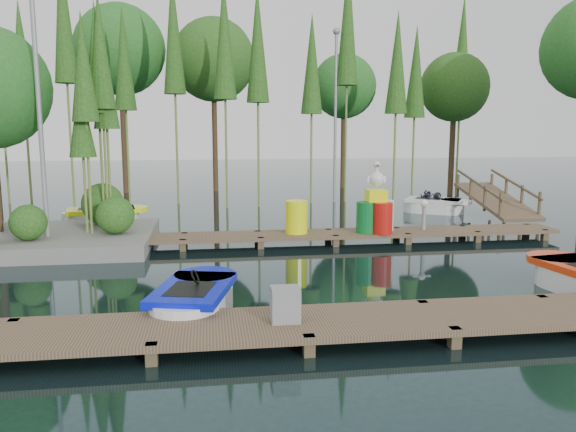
{
  "coord_description": "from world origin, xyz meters",
  "views": [
    {
      "loc": [
        -1.33,
        -12.47,
        3.16
      ],
      "look_at": [
        0.5,
        0.5,
        1.1
      ],
      "focal_mm": 35.0,
      "sensor_mm": 36.0,
      "label": 1
    }
  ],
  "objects": [
    {
      "name": "ground_plane",
      "position": [
        0.0,
        0.0,
        0.0
      ],
      "size": [
        90.0,
        90.0,
        0.0
      ],
      "primitive_type": "plane",
      "color": "#1B3133"
    },
    {
      "name": "near_dock",
      "position": [
        0.0,
        -4.5,
        0.23
      ],
      "size": [
        18.0,
        1.5,
        0.5
      ],
      "color": "brown",
      "rests_on": "ground"
    },
    {
      "name": "far_dock",
      "position": [
        1.0,
        2.5,
        0.23
      ],
      "size": [
        15.0,
        1.2,
        0.5
      ],
      "color": "brown",
      "rests_on": "ground"
    },
    {
      "name": "island",
      "position": [
        -6.3,
        3.29,
        3.18
      ],
      "size": [
        6.2,
        4.2,
        6.75
      ],
      "color": "slate",
      "rests_on": "ground"
    },
    {
      "name": "tree_screen",
      "position": [
        -2.04,
        10.6,
        6.12
      ],
      "size": [
        34.42,
        18.53,
        10.31
      ],
      "color": "#432F1C",
      "rests_on": "ground"
    },
    {
      "name": "lamp_island",
      "position": [
        -5.5,
        2.5,
        4.26
      ],
      "size": [
        0.3,
        0.3,
        7.25
      ],
      "color": "gray",
      "rests_on": "ground"
    },
    {
      "name": "lamp_rear",
      "position": [
        4.0,
        11.0,
        4.26
      ],
      "size": [
        0.3,
        0.3,
        7.25
      ],
      "color": "gray",
      "rests_on": "ground"
    },
    {
      "name": "ramp",
      "position": [
        9.0,
        6.5,
        0.59
      ],
      "size": [
        1.5,
        3.94,
        1.49
      ],
      "color": "brown",
      "rests_on": "ground"
    },
    {
      "name": "boat_blue",
      "position": [
        -1.63,
        -3.13,
        0.24
      ],
      "size": [
        1.69,
        2.7,
        0.84
      ],
      "rotation": [
        0.0,
        0.0,
        -0.24
      ],
      "color": "white",
      "rests_on": "ground"
    },
    {
      "name": "boat_yellow_far",
      "position": [
        -4.8,
        6.31,
        0.29
      ],
      "size": [
        2.88,
        1.68,
        1.36
      ],
      "rotation": [
        0.0,
        0.0,
        -0.17
      ],
      "color": "white",
      "rests_on": "ground"
    },
    {
      "name": "boat_white_far",
      "position": [
        7.08,
        7.5,
        0.27
      ],
      "size": [
        2.73,
        2.27,
        1.19
      ],
      "rotation": [
        0.0,
        0.0,
        0.15
      ],
      "color": "white",
      "rests_on": "ground"
    },
    {
      "name": "utility_cabinet",
      "position": [
        -0.25,
        -4.5,
        0.56
      ],
      "size": [
        0.43,
        0.36,
        0.52
      ],
      "primitive_type": "cube",
      "color": "gray",
      "rests_on": "near_dock"
    },
    {
      "name": "yellow_barrel",
      "position": [
        1.01,
        2.5,
        0.75
      ],
      "size": [
        0.6,
        0.6,
        0.9
      ],
      "primitive_type": "cylinder",
      "color": "#F5FF0D",
      "rests_on": "far_dock"
    },
    {
      "name": "drum_cluster",
      "position": [
        3.25,
        2.35,
        0.88
      ],
      "size": [
        1.14,
        1.04,
        1.97
      ],
      "color": "#0B6A28",
      "rests_on": "far_dock"
    },
    {
      "name": "seagull_post",
      "position": [
        4.67,
        2.5,
        0.88
      ],
      "size": [
        0.54,
        0.29,
        0.87
      ],
      "color": "gray",
      "rests_on": "far_dock"
    }
  ]
}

